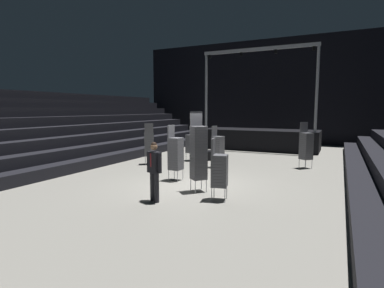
{
  "coord_description": "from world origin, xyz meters",
  "views": [
    {
      "loc": [
        4.71,
        -9.44,
        2.63
      ],
      "look_at": [
        0.02,
        0.25,
        1.4
      ],
      "focal_mm": 28.66,
      "sensor_mm": 36.0,
      "label": 1
    }
  ],
  "objects_px": {
    "chair_stack_rear_right": "(191,143)",
    "chair_stack_front_right": "(198,152)",
    "chair_stack_mid_left": "(306,145)",
    "chair_stack_mid_centre": "(149,144)",
    "stage_riser": "(260,138)",
    "chair_stack_front_left": "(176,153)",
    "chair_stack_mid_right": "(219,170)",
    "man_with_tie": "(154,168)",
    "equipment_road_case": "(215,155)",
    "chair_stack_rear_left": "(218,147)"
  },
  "relations": [
    {
      "from": "chair_stack_rear_right",
      "to": "chair_stack_front_right",
      "type": "bearing_deg",
      "value": 136.05
    },
    {
      "from": "chair_stack_front_right",
      "to": "chair_stack_mid_left",
      "type": "xyz_separation_m",
      "value": [
        2.68,
        5.62,
        -0.25
      ]
    },
    {
      "from": "chair_stack_mid_centre",
      "to": "chair_stack_mid_left",
      "type": "bearing_deg",
      "value": -17.65
    },
    {
      "from": "stage_riser",
      "to": "chair_stack_mid_centre",
      "type": "relative_size",
      "value": 3.74
    },
    {
      "from": "chair_stack_front_left",
      "to": "chair_stack_mid_left",
      "type": "relative_size",
      "value": 1.0
    },
    {
      "from": "chair_stack_mid_right",
      "to": "chair_stack_rear_right",
      "type": "distance_m",
      "value": 6.92
    },
    {
      "from": "man_with_tie",
      "to": "equipment_road_case",
      "type": "xyz_separation_m",
      "value": [
        -1.14,
        7.51,
        -0.74
      ]
    },
    {
      "from": "equipment_road_case",
      "to": "chair_stack_mid_right",
      "type": "bearing_deg",
      "value": -67.34
    },
    {
      "from": "chair_stack_mid_left",
      "to": "chair_stack_rear_right",
      "type": "height_order",
      "value": "chair_stack_mid_left"
    },
    {
      "from": "man_with_tie",
      "to": "chair_stack_mid_left",
      "type": "xyz_separation_m",
      "value": [
        3.35,
        7.17,
        0.06
      ]
    },
    {
      "from": "man_with_tie",
      "to": "chair_stack_rear_left",
      "type": "distance_m",
      "value": 5.63
    },
    {
      "from": "man_with_tie",
      "to": "chair_stack_mid_left",
      "type": "relative_size",
      "value": 0.84
    },
    {
      "from": "chair_stack_rear_left",
      "to": "chair_stack_mid_centre",
      "type": "bearing_deg",
      "value": -68.49
    },
    {
      "from": "chair_stack_front_right",
      "to": "chair_stack_mid_centre",
      "type": "relative_size",
      "value": 1.3
    },
    {
      "from": "chair_stack_mid_centre",
      "to": "equipment_road_case",
      "type": "bearing_deg",
      "value": 11.53
    },
    {
      "from": "chair_stack_front_right",
      "to": "chair_stack_mid_left",
      "type": "distance_m",
      "value": 6.23
    },
    {
      "from": "chair_stack_front_right",
      "to": "stage_riser",
      "type": "bearing_deg",
      "value": -134.91
    },
    {
      "from": "chair_stack_rear_left",
      "to": "chair_stack_mid_right",
      "type": "bearing_deg",
      "value": 31.77
    },
    {
      "from": "chair_stack_front_right",
      "to": "chair_stack_front_left",
      "type": "bearing_deg",
      "value": -84.94
    },
    {
      "from": "chair_stack_front_right",
      "to": "chair_stack_rear_right",
      "type": "bearing_deg",
      "value": -110.39
    },
    {
      "from": "chair_stack_rear_right",
      "to": "chair_stack_mid_right",
      "type": "bearing_deg",
      "value": 140.54
    },
    {
      "from": "chair_stack_mid_left",
      "to": "equipment_road_case",
      "type": "height_order",
      "value": "chair_stack_mid_left"
    },
    {
      "from": "chair_stack_front_right",
      "to": "chair_stack_mid_right",
      "type": "bearing_deg",
      "value": 98.81
    },
    {
      "from": "chair_stack_rear_left",
      "to": "chair_stack_mid_left",
      "type": "bearing_deg",
      "value": 123.42
    },
    {
      "from": "stage_riser",
      "to": "chair_stack_front_right",
      "type": "xyz_separation_m",
      "value": [
        0.71,
        -11.27,
        0.53
      ]
    },
    {
      "from": "chair_stack_rear_right",
      "to": "stage_riser",
      "type": "bearing_deg",
      "value": -91.09
    },
    {
      "from": "chair_stack_mid_left",
      "to": "chair_stack_rear_left",
      "type": "xyz_separation_m",
      "value": [
        -3.6,
        -1.54,
        -0.08
      ]
    },
    {
      "from": "stage_riser",
      "to": "chair_stack_mid_centre",
      "type": "xyz_separation_m",
      "value": [
        -3.46,
        -7.85,
        0.24
      ]
    },
    {
      "from": "chair_stack_front_left",
      "to": "chair_stack_mid_left",
      "type": "height_order",
      "value": "same"
    },
    {
      "from": "chair_stack_mid_right",
      "to": "chair_stack_mid_left",
      "type": "bearing_deg",
      "value": 152.73
    },
    {
      "from": "chair_stack_rear_right",
      "to": "chair_stack_front_left",
      "type": "bearing_deg",
      "value": 126.27
    },
    {
      "from": "chair_stack_front_right",
      "to": "man_with_tie",
      "type": "bearing_deg",
      "value": 18.26
    },
    {
      "from": "chair_stack_mid_left",
      "to": "chair_stack_mid_centre",
      "type": "height_order",
      "value": "chair_stack_mid_left"
    },
    {
      "from": "chair_stack_front_left",
      "to": "chair_stack_mid_right",
      "type": "height_order",
      "value": "chair_stack_front_left"
    },
    {
      "from": "stage_riser",
      "to": "chair_stack_mid_right",
      "type": "distance_m",
      "value": 11.99
    },
    {
      "from": "chair_stack_rear_left",
      "to": "man_with_tie",
      "type": "bearing_deg",
      "value": 12.75
    },
    {
      "from": "stage_riser",
      "to": "man_with_tie",
      "type": "distance_m",
      "value": 12.83
    },
    {
      "from": "man_with_tie",
      "to": "equipment_road_case",
      "type": "height_order",
      "value": "man_with_tie"
    },
    {
      "from": "chair_stack_front_left",
      "to": "chair_stack_mid_left",
      "type": "distance_m",
      "value": 6.14
    },
    {
      "from": "chair_stack_mid_left",
      "to": "chair_stack_rear_right",
      "type": "bearing_deg",
      "value": -43.93
    },
    {
      "from": "man_with_tie",
      "to": "chair_stack_mid_centre",
      "type": "xyz_separation_m",
      "value": [
        -3.5,
        4.98,
        0.01
      ]
    },
    {
      "from": "chair_stack_mid_centre",
      "to": "stage_riser",
      "type": "bearing_deg",
      "value": 30.83
    },
    {
      "from": "stage_riser",
      "to": "chair_stack_mid_centre",
      "type": "height_order",
      "value": "stage_riser"
    },
    {
      "from": "chair_stack_mid_left",
      "to": "equipment_road_case",
      "type": "relative_size",
      "value": 2.28
    },
    {
      "from": "man_with_tie",
      "to": "chair_stack_rear_right",
      "type": "xyz_separation_m",
      "value": [
        -2.13,
        6.78,
        -0.07
      ]
    },
    {
      "from": "chair_stack_mid_right",
      "to": "equipment_road_case",
      "type": "bearing_deg",
      "value": -168.87
    },
    {
      "from": "chair_stack_mid_right",
      "to": "chair_stack_mid_centre",
      "type": "distance_m",
      "value": 6.5
    },
    {
      "from": "stage_riser",
      "to": "chair_stack_rear_left",
      "type": "xyz_separation_m",
      "value": [
        -0.2,
        -7.2,
        0.2
      ]
    },
    {
      "from": "man_with_tie",
      "to": "chair_stack_mid_centre",
      "type": "distance_m",
      "value": 6.09
    },
    {
      "from": "chair_stack_front_right",
      "to": "chair_stack_mid_right",
      "type": "distance_m",
      "value": 1.17
    }
  ]
}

